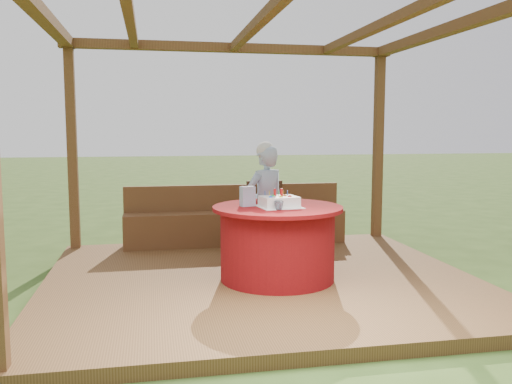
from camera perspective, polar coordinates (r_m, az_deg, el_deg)
ground at (r=5.89m, az=0.47°, el=-9.99°), size 60.00×60.00×0.00m
deck at (r=5.87m, az=0.47°, el=-9.43°), size 4.50×4.00×0.12m
pergola at (r=5.69m, az=0.50°, el=13.93°), size 4.50×4.00×2.72m
bench at (r=7.45m, az=-2.16°, el=-3.44°), size 3.00×0.42×0.80m
table at (r=5.66m, az=2.27°, el=-5.32°), size 1.34×1.34×0.77m
chair at (r=6.83m, az=1.06°, el=-2.22°), size 0.48×0.48×0.91m
elderly_woman at (r=6.27m, az=0.99°, el=-1.17°), size 0.59×0.51×1.42m
birthday_cake at (r=5.53m, az=2.44°, el=-1.01°), size 0.46×0.46×0.18m
gift_bag at (r=5.58m, az=-0.90°, el=-0.46°), size 0.16×0.12×0.20m
drinking_glass at (r=5.32m, az=2.41°, el=-1.43°), size 0.13×0.13×0.09m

